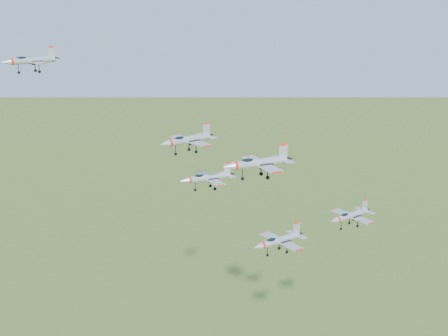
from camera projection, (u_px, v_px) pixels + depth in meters
jet_lead at (31, 60)px, 111.60m from camera, size 10.93×9.03×2.92m
jet_left_high at (187, 140)px, 112.90m from camera, size 12.19×10.15×3.26m
jet_right_high at (258, 163)px, 105.29m from camera, size 13.40×11.19×3.58m
jet_left_low at (207, 177)px, 130.83m from camera, size 12.90×10.75×3.45m
jet_right_low at (279, 240)px, 115.11m from camera, size 12.21×10.09×3.26m
jet_trail at (350, 215)px, 133.88m from camera, size 12.83×10.64×3.43m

